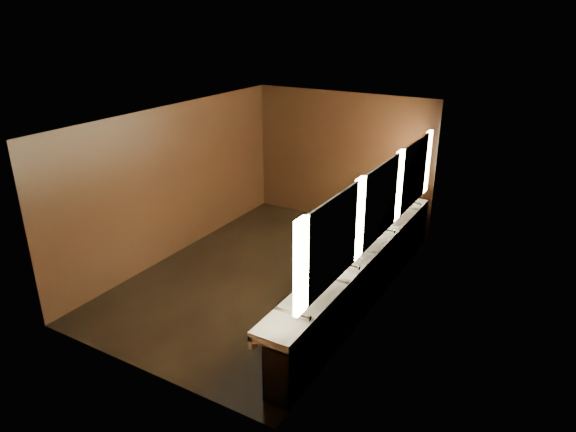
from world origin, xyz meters
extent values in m
plane|color=black|center=(0.00, 0.00, 0.00)|extent=(6.00, 6.00, 0.00)
cube|color=#2D2D2B|center=(0.00, 0.00, 2.80)|extent=(4.00, 6.00, 0.02)
cube|color=black|center=(0.00, 3.00, 1.40)|extent=(4.00, 0.02, 2.80)
cube|color=black|center=(0.00, -3.00, 1.40)|extent=(4.00, 0.02, 2.80)
cube|color=black|center=(-2.00, 0.00, 1.40)|extent=(0.02, 6.00, 2.80)
cube|color=black|center=(2.00, 0.00, 1.40)|extent=(0.02, 6.00, 2.80)
cube|color=black|center=(1.82, 0.00, 0.40)|extent=(0.36, 5.40, 0.81)
cube|color=silver|center=(1.73, 0.00, 0.85)|extent=(0.55, 5.40, 0.12)
cube|color=silver|center=(1.48, 0.00, 0.77)|extent=(0.06, 5.40, 0.18)
cylinder|color=silver|center=(1.91, -2.20, 0.99)|extent=(0.18, 0.04, 0.04)
cylinder|color=silver|center=(1.91, -0.73, 0.99)|extent=(0.18, 0.04, 0.04)
cylinder|color=silver|center=(1.91, 0.73, 0.99)|extent=(0.18, 0.04, 0.04)
cylinder|color=silver|center=(1.91, 2.20, 0.99)|extent=(0.18, 0.04, 0.04)
cube|color=#FFF4BE|center=(1.97, -2.40, 1.75)|extent=(0.06, 0.22, 1.15)
cube|color=white|center=(1.99, -1.60, 1.75)|extent=(0.03, 1.32, 1.15)
cube|color=#FFF4BE|center=(1.97, -0.80, 1.75)|extent=(0.06, 0.23, 1.15)
cube|color=white|center=(1.99, 0.00, 1.75)|extent=(0.03, 1.32, 1.15)
cube|color=#FFF4BE|center=(1.97, 0.80, 1.75)|extent=(0.06, 0.23, 1.15)
cube|color=white|center=(1.99, 1.60, 1.75)|extent=(0.03, 1.32, 1.15)
cube|color=#FFF4BE|center=(1.97, 2.40, 1.75)|extent=(0.06, 0.22, 1.15)
imported|color=#96D2DF|center=(1.09, -0.54, 0.75)|extent=(0.49, 0.62, 1.49)
cylinder|color=black|center=(1.58, -1.40, 0.26)|extent=(0.43, 0.43, 0.51)
camera|label=1|loc=(4.34, -6.74, 4.35)|focal=32.00mm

